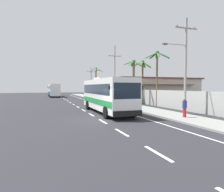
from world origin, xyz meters
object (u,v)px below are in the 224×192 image
(palm_second, at_px, (157,64))
(pedestrian_far_walk, at_px, (185,107))
(utility_pole_far, at_px, (91,81))
(motorcycle_beside_bus, at_px, (98,100))
(utility_pole_mid, at_px, (115,72))
(palm_third, at_px, (96,76))
(palm_fourth, at_px, (134,74))
(coach_bus_foreground, at_px, (106,94))
(coach_bus_far_lane, at_px, (54,90))
(pedestrian_midwalk, at_px, (117,98))
(roadside_building, at_px, (156,90))
(utility_pole_nearest, at_px, (185,63))
(pedestrian_near_kerb, at_px, (111,97))
(palm_nearest, at_px, (143,72))

(palm_second, bearing_deg, pedestrian_far_walk, -110.02)
(utility_pole_far, height_order, palm_second, utility_pole_far)
(motorcycle_beside_bus, xyz_separation_m, utility_pole_mid, (4.90, 6.01, 4.78))
(palm_third, relative_size, palm_fourth, 1.10)
(coach_bus_foreground, relative_size, coach_bus_far_lane, 1.01)
(palm_fourth, bearing_deg, pedestrian_midwalk, 146.76)
(pedestrian_far_walk, distance_m, palm_second, 11.99)
(pedestrian_midwalk, bearing_deg, coach_bus_foreground, -22.41)
(roadside_building, bearing_deg, coach_bus_far_lane, 125.13)
(utility_pole_nearest, bearing_deg, utility_pole_mid, 89.97)
(motorcycle_beside_bus, bearing_deg, pedestrian_midwalk, -29.48)
(utility_pole_nearest, distance_m, utility_pole_far, 39.41)
(palm_second, xyz_separation_m, palm_third, (-2.80, 22.50, -0.57))
(pedestrian_near_kerb, height_order, pedestrian_far_walk, pedestrian_near_kerb)
(palm_nearest, distance_m, palm_fourth, 3.51)
(coach_bus_foreground, distance_m, pedestrian_near_kerb, 11.38)
(utility_pole_far, xyz_separation_m, palm_third, (-0.86, -8.87, 0.94))
(pedestrian_near_kerb, bearing_deg, pedestrian_far_walk, 130.63)
(pedestrian_near_kerb, relative_size, roadside_building, 0.11)
(pedestrian_near_kerb, bearing_deg, utility_pole_mid, -78.56)
(coach_bus_foreground, distance_m, palm_second, 10.38)
(utility_pole_far, bearing_deg, roadside_building, -74.91)
(coach_bus_foreground, height_order, roadside_building, roadside_building)
(pedestrian_midwalk, relative_size, utility_pole_nearest, 0.17)
(pedestrian_midwalk, bearing_deg, utility_pole_far, -179.74)
(motorcycle_beside_bus, bearing_deg, palm_fourth, -31.21)
(utility_pole_mid, bearing_deg, utility_pole_far, 90.02)
(palm_second, bearing_deg, coach_bus_foreground, -154.06)
(utility_pole_mid, distance_m, palm_fourth, 8.88)
(palm_nearest, relative_size, palm_third, 0.95)
(coach_bus_foreground, bearing_deg, pedestrian_near_kerb, 68.85)
(coach_bus_foreground, height_order, pedestrian_midwalk, coach_bus_foreground)
(motorcycle_beside_bus, distance_m, pedestrian_midwalk, 2.97)
(utility_pole_far, bearing_deg, pedestrian_near_kerb, -96.00)
(palm_nearest, relative_size, palm_fourth, 1.05)
(pedestrian_far_walk, distance_m, utility_pole_far, 41.86)
(pedestrian_midwalk, xyz_separation_m, utility_pole_far, (2.32, 27.16, 3.31))
(utility_pole_nearest, bearing_deg, palm_fourth, 91.21)
(coach_bus_foreground, relative_size, pedestrian_midwalk, 7.15)
(coach_bus_far_lane, distance_m, utility_pole_far, 10.42)
(palm_second, height_order, roadside_building, palm_second)
(coach_bus_foreground, xyz_separation_m, palm_third, (5.87, 26.72, 3.29))
(pedestrian_near_kerb, bearing_deg, coach_bus_far_lane, -35.26)
(coach_bus_foreground, height_order, palm_second, palm_second)
(utility_pole_nearest, bearing_deg, palm_third, 91.60)
(motorcycle_beside_bus, bearing_deg, roadside_building, 9.65)
(palm_second, bearing_deg, pedestrian_near_kerb, 125.66)
(motorcycle_beside_bus, relative_size, pedestrian_far_walk, 1.23)
(pedestrian_midwalk, bearing_deg, palm_nearest, 105.48)
(pedestrian_far_walk, relative_size, utility_pole_far, 0.20)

